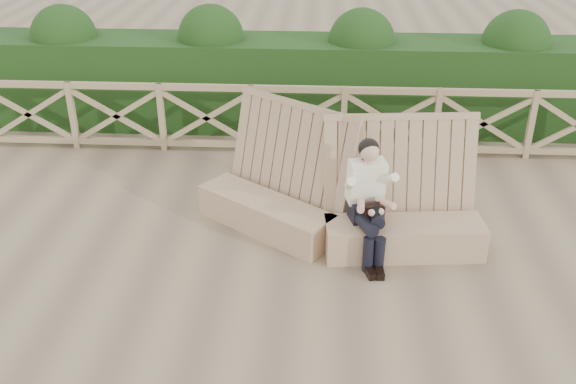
{
  "coord_description": "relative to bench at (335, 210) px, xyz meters",
  "views": [
    {
      "loc": [
        0.39,
        -5.86,
        4.18
      ],
      "look_at": [
        0.03,
        0.4,
        0.9
      ],
      "focal_mm": 40.0,
      "sensor_mm": 36.0,
      "label": 1
    }
  ],
  "objects": [
    {
      "name": "guardrail",
      "position": [
        -0.57,
        2.55,
        0.17
      ],
      "size": [
        10.1,
        0.09,
        1.1
      ],
      "color": "#967A57",
      "rests_on": "ground"
    },
    {
      "name": "woman",
      "position": [
        0.37,
        -0.32,
        0.36
      ],
      "size": [
        0.52,
        0.93,
        1.42
      ],
      "rotation": [
        0.0,
        0.0,
        0.27
      ],
      "color": "black",
      "rests_on": "ground"
    },
    {
      "name": "ground",
      "position": [
        -0.57,
        -0.95,
        -0.39
      ],
      "size": [
        60.0,
        60.0,
        0.0
      ],
      "primitive_type": "plane",
      "color": "brown",
      "rests_on": "ground"
    },
    {
      "name": "hedge",
      "position": [
        -0.57,
        3.75,
        0.36
      ],
      "size": [
        12.0,
        1.2,
        1.5
      ],
      "primitive_type": "cube",
      "color": "black",
      "rests_on": "ground"
    },
    {
      "name": "bench",
      "position": [
        0.0,
        0.0,
        0.0
      ],
      "size": [
        3.5,
        1.74,
        1.55
      ],
      "rotation": [
        0.0,
        0.0,
        -0.25
      ],
      "color": "#957355",
      "rests_on": "ground"
    }
  ]
}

